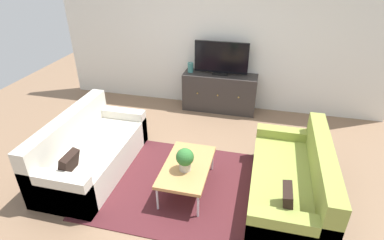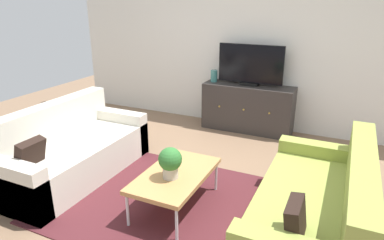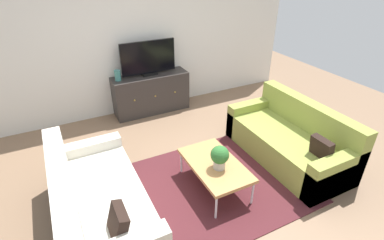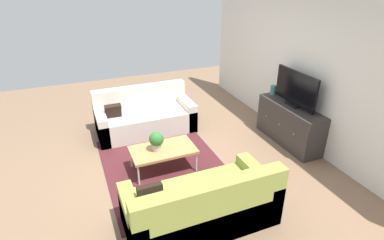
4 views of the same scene
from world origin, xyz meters
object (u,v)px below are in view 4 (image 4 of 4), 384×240
object	(u,v)px
flat_screen_tv	(296,89)
glass_vase	(273,90)
coffee_table	(163,150)
potted_plant	(156,140)
couch_right_side	(202,209)
couch_left_side	(144,117)
tv_console	(289,124)

from	to	relation	value
flat_screen_tv	glass_vase	xyz separation A→B (m)	(-0.59, -0.02, -0.22)
coffee_table	glass_vase	xyz separation A→B (m)	(-0.56, 2.45, 0.48)
coffee_table	flat_screen_tv	distance (m)	2.56
potted_plant	glass_vase	bearing A→B (deg)	102.52
coffee_table	flat_screen_tv	world-z (taller)	flat_screen_tv
couch_right_side	potted_plant	bearing A→B (deg)	-172.96
couch_left_side	potted_plant	size ratio (longest dim) A/B	6.07
couch_right_side	glass_vase	xyz separation A→B (m)	(-1.94, 2.37, 0.56)
potted_plant	flat_screen_tv	distance (m)	2.61
coffee_table	tv_console	bearing A→B (deg)	89.34
couch_left_side	coffee_table	size ratio (longest dim) A/B	1.85
coffee_table	glass_vase	world-z (taller)	glass_vase
couch_left_side	flat_screen_tv	bearing A→B (deg)	57.44
couch_right_side	tv_console	bearing A→B (deg)	119.59
couch_left_side	couch_right_side	world-z (taller)	same
potted_plant	glass_vase	world-z (taller)	glass_vase
flat_screen_tv	glass_vase	bearing A→B (deg)	-178.07
tv_console	glass_vase	size ratio (longest dim) A/B	7.51
flat_screen_tv	potted_plant	bearing A→B (deg)	-90.63
couch_left_side	couch_right_side	xyz separation A→B (m)	(2.88, 0.00, 0.00)
couch_left_side	potted_plant	world-z (taller)	couch_left_side
couch_left_side	coffee_table	xyz separation A→B (m)	(1.50, -0.07, 0.08)
potted_plant	tv_console	world-z (taller)	tv_console
couch_left_side	flat_screen_tv	world-z (taller)	flat_screen_tv
couch_left_side	glass_vase	distance (m)	2.61
couch_right_side	couch_left_side	bearing A→B (deg)	180.00
couch_left_side	tv_console	bearing A→B (deg)	57.22
potted_plant	tv_console	size ratio (longest dim) A/B	0.22
tv_console	glass_vase	bearing A→B (deg)	180.00
glass_vase	coffee_table	bearing A→B (deg)	-77.01
couch_right_side	tv_console	size ratio (longest dim) A/B	1.32
tv_console	coffee_table	bearing A→B (deg)	-90.66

